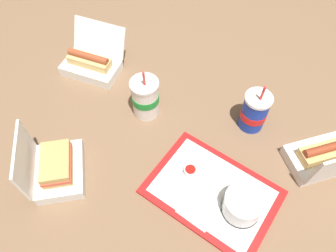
{
  "coord_description": "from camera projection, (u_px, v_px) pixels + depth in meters",
  "views": [
    {
      "loc": [
        0.35,
        -0.49,
        0.92
      ],
      "look_at": [
        0.02,
        0.02,
        0.05
      ],
      "focal_mm": 35.0,
      "sensor_mm": 36.0,
      "label": 1
    }
  ],
  "objects": [
    {
      "name": "clamshell_sandwich_front",
      "position": [
        56.0,
        168.0,
        0.97
      ],
      "size": [
        0.24,
        0.24,
        0.18
      ],
      "color": "white",
      "rests_on": "ground_plane"
    },
    {
      "name": "plastic_fork",
      "position": [
        208.0,
        163.0,
        1.02
      ],
      "size": [
        0.11,
        0.03,
        0.0
      ],
      "primitive_type": "cube",
      "rotation": [
        0.0,
        0.0,
        0.21
      ],
      "color": "white",
      "rests_on": "food_tray"
    },
    {
      "name": "clamshell_hotdog_left",
      "position": [
        325.0,
        157.0,
        1.0
      ],
      "size": [
        0.25,
        0.25,
        0.17
      ],
      "color": "white",
      "rests_on": "ground_plane"
    },
    {
      "name": "ketchup_cup",
      "position": [
        190.0,
        171.0,
        0.99
      ],
      "size": [
        0.04,
        0.04,
        0.02
      ],
      "color": "white",
      "rests_on": "food_tray"
    },
    {
      "name": "soda_cup_right",
      "position": [
        254.0,
        112.0,
        1.06
      ],
      "size": [
        0.09,
        0.09,
        0.2
      ],
      "color": "#1938B7",
      "rests_on": "ground_plane"
    },
    {
      "name": "food_tray",
      "position": [
        212.0,
        192.0,
        0.97
      ],
      "size": [
        0.38,
        0.27,
        0.01
      ],
      "color": "red",
      "rests_on": "ground_plane"
    },
    {
      "name": "ground_plane",
      "position": [
        161.0,
        136.0,
        1.09
      ],
      "size": [
        3.2,
        3.2,
        0.0
      ],
      "primitive_type": "plane",
      "color": "brown"
    },
    {
      "name": "cake_container",
      "position": [
        243.0,
        205.0,
        0.91
      ],
      "size": [
        0.11,
        0.11,
        0.07
      ],
      "color": "black",
      "rests_on": "food_tray"
    },
    {
      "name": "napkin_stack",
      "position": [
        200.0,
        208.0,
        0.93
      ],
      "size": [
        0.11,
        0.11,
        0.0
      ],
      "primitive_type": "cube",
      "rotation": [
        0.0,
        0.0,
        -0.06
      ],
      "color": "white",
      "rests_on": "food_tray"
    },
    {
      "name": "soda_cup_corner",
      "position": [
        145.0,
        98.0,
        1.09
      ],
      "size": [
        0.1,
        0.1,
        0.21
      ],
      "color": "white",
      "rests_on": "ground_plane"
    },
    {
      "name": "clamshell_hotdog_center",
      "position": [
        92.0,
        62.0,
        1.23
      ],
      "size": [
        0.24,
        0.22,
        0.15
      ],
      "color": "white",
      "rests_on": "ground_plane"
    }
  ]
}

